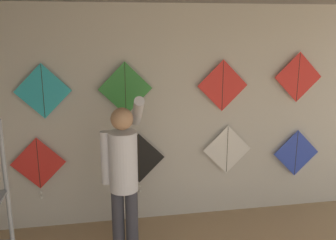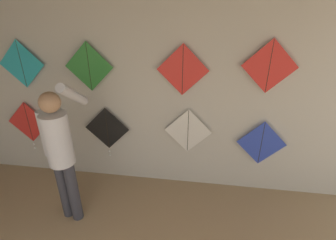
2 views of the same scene
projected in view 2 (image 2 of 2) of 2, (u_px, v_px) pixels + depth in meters
name	position (u px, v px, depth m)	size (l,w,h in m)	color
back_panel	(142.00, 95.00, 3.60)	(5.97, 0.06, 2.80)	beige
shopkeeper	(60.00, 148.00, 3.04)	(0.46, 0.60, 1.85)	#383842
kite_0	(29.00, 123.00, 3.98)	(0.66, 0.04, 0.80)	red
kite_1	(107.00, 130.00, 3.83)	(0.66, 0.04, 0.80)	black
kite_2	(188.00, 131.00, 3.65)	(0.66, 0.01, 0.66)	white
kite_3	(261.00, 143.00, 3.57)	(0.66, 0.01, 0.66)	blue
kite_4	(22.00, 64.00, 3.56)	(0.66, 0.01, 0.66)	#28B2C6
kite_5	(89.00, 67.00, 3.44)	(0.66, 0.01, 0.66)	#338C38
kite_6	(183.00, 70.00, 3.28)	(0.66, 0.01, 0.66)	red
kite_7	(270.00, 67.00, 3.11)	(0.66, 0.01, 0.66)	red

